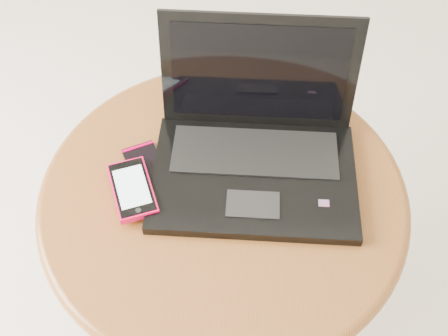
{
  "coord_description": "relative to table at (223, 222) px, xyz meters",
  "views": [
    {
      "loc": [
        0.08,
        -0.65,
        1.29
      ],
      "look_at": [
        0.05,
        -0.08,
        0.58
      ],
      "focal_mm": 44.13,
      "sensor_mm": 36.0,
      "label": 1
    }
  ],
  "objects": [
    {
      "name": "phone_black",
      "position": [
        -0.14,
        0.03,
        0.12
      ],
      "size": [
        0.1,
        0.13,
        0.01
      ],
      "color": "black",
      "rests_on": "table"
    },
    {
      "name": "phone_pink",
      "position": [
        -0.15,
        -0.02,
        0.13
      ],
      "size": [
        0.11,
        0.14,
        0.01
      ],
      "color": "#FC0949",
      "rests_on": "phone_black"
    },
    {
      "name": "laptop",
      "position": [
        0.05,
        0.06,
        0.15
      ],
      "size": [
        0.36,
        0.3,
        0.23
      ],
      "color": "black",
      "rests_on": "table"
    },
    {
      "name": "table",
      "position": [
        0.0,
        0.0,
        0.0
      ],
      "size": [
        0.65,
        0.65,
        0.52
      ],
      "color": "brown",
      "rests_on": "ground"
    }
  ]
}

